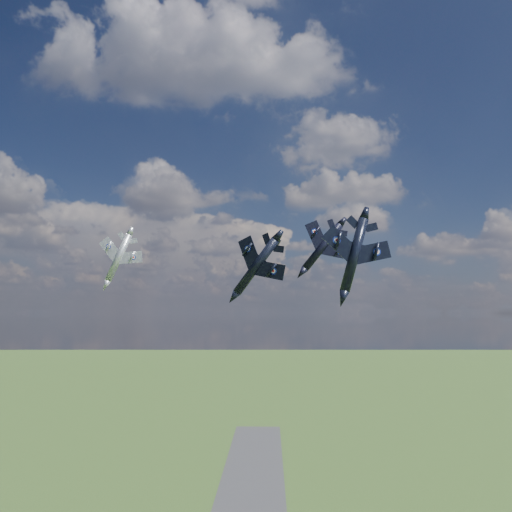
# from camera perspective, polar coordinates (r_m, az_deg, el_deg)

# --- Properties ---
(jet_lead_navy) EXTENTS (17.21, 19.82, 10.29)m
(jet_lead_navy) POSITION_cam_1_polar(r_m,az_deg,el_deg) (89.78, 0.02, -1.16)
(jet_lead_navy) COLOR black
(jet_right_navy) EXTENTS (12.48, 16.17, 6.16)m
(jet_right_navy) POSITION_cam_1_polar(r_m,az_deg,el_deg) (75.27, 11.17, 0.15)
(jet_right_navy) COLOR black
(jet_high_navy) EXTENTS (12.63, 17.30, 10.04)m
(jet_high_navy) POSITION_cam_1_polar(r_m,az_deg,el_deg) (104.48, 7.61, 1.06)
(jet_high_navy) COLOR black
(jet_left_silver) EXTENTS (10.68, 14.40, 6.79)m
(jet_left_silver) POSITION_cam_1_polar(r_m,az_deg,el_deg) (106.86, -15.44, -0.16)
(jet_left_silver) COLOR gray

